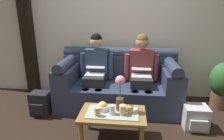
# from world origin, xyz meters

# --- Properties ---
(back_wall_patterned) EXTENTS (6.00, 0.12, 2.90)m
(back_wall_patterned) POSITION_xyz_m (0.00, 1.70, 1.45)
(back_wall_patterned) COLOR silver
(back_wall_patterned) RESTS_ON ground_plane
(timber_pillar) EXTENTS (0.20, 0.20, 2.90)m
(timber_pillar) POSITION_xyz_m (-1.74, 1.58, 1.45)
(timber_pillar) COLOR black
(timber_pillar) RESTS_ON ground_plane
(couch) EXTENTS (1.97, 0.88, 0.96)m
(couch) POSITION_xyz_m (0.00, 1.17, 0.38)
(couch) COLOR #2D3851
(couch) RESTS_ON ground_plane
(person_left) EXTENTS (0.56, 0.67, 1.22)m
(person_left) POSITION_xyz_m (-0.38, 1.16, 0.66)
(person_left) COLOR #232326
(person_left) RESTS_ON ground_plane
(person_right) EXTENTS (0.56, 0.67, 1.22)m
(person_right) POSITION_xyz_m (0.38, 1.17, 0.66)
(person_right) COLOR #232326
(person_right) RESTS_ON ground_plane
(coffee_table) EXTENTS (0.81, 0.48, 0.39)m
(coffee_table) POSITION_xyz_m (0.00, 0.21, 0.32)
(coffee_table) COLOR olive
(coffee_table) RESTS_ON ground_plane
(flower_vase) EXTENTS (0.12, 0.12, 0.45)m
(flower_vase) POSITION_xyz_m (0.09, 0.27, 0.64)
(flower_vase) COLOR brown
(flower_vase) RESTS_ON coffee_table
(snack_bowl) EXTENTS (0.15, 0.15, 0.12)m
(snack_bowl) POSITION_xyz_m (-0.13, 0.24, 0.43)
(snack_bowl) COLOR silver
(snack_bowl) RESTS_ON coffee_table
(cup_near_left) EXTENTS (0.07, 0.07, 0.09)m
(cup_near_left) POSITION_xyz_m (0.21, 0.21, 0.43)
(cup_near_left) COLOR gold
(cup_near_left) RESTS_ON coffee_table
(cup_near_right) EXTENTS (0.08, 0.08, 0.12)m
(cup_near_right) POSITION_xyz_m (0.12, 0.16, 0.45)
(cup_near_right) COLOR #DBB77A
(cup_near_right) RESTS_ON coffee_table
(cup_far_center) EXTENTS (0.07, 0.07, 0.12)m
(cup_far_center) POSITION_xyz_m (-0.00, 0.16, 0.44)
(cup_far_center) COLOR silver
(cup_far_center) RESTS_ON coffee_table
(cup_far_left) EXTENTS (0.07, 0.07, 0.11)m
(cup_far_left) POSITION_xyz_m (-0.17, 0.10, 0.44)
(cup_far_left) COLOR #DBB77A
(cup_far_left) RESTS_ON coffee_table
(backpack_right) EXTENTS (0.32, 0.31, 0.33)m
(backpack_right) POSITION_xyz_m (1.11, 0.57, 0.16)
(backpack_right) COLOR #B7B7BC
(backpack_right) RESTS_ON ground_plane
(backpack_left) EXTENTS (0.29, 0.27, 0.37)m
(backpack_left) POSITION_xyz_m (-1.19, 0.71, 0.18)
(backpack_left) COLOR black
(backpack_left) RESTS_ON ground_plane
(potted_plant) EXTENTS (0.40, 0.40, 0.78)m
(potted_plant) POSITION_xyz_m (1.70, 1.24, 0.43)
(potted_plant) COLOR brown
(potted_plant) RESTS_ON ground_plane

